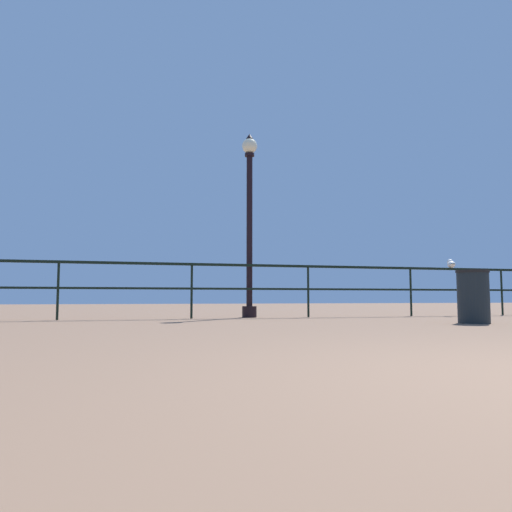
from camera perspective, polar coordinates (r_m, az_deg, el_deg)
The scene contains 4 objects.
pier_railing at distance 9.60m, azimuth -0.48°, elevation -2.51°, with size 25.82×0.05×1.04m.
lamppost_center at distance 9.95m, azimuth -0.76°, elevation 4.75°, with size 0.31×0.31×3.72m.
seagull_on_rail at distance 11.69m, azimuth 21.60°, elevation -0.85°, with size 0.26×0.41×0.20m.
trash_bin at distance 8.26m, azimuth 23.80°, elevation -4.30°, with size 0.49×0.49×0.81m.
Camera 1 is at (-2.51, -1.44, 0.39)m, focal length 34.64 mm.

